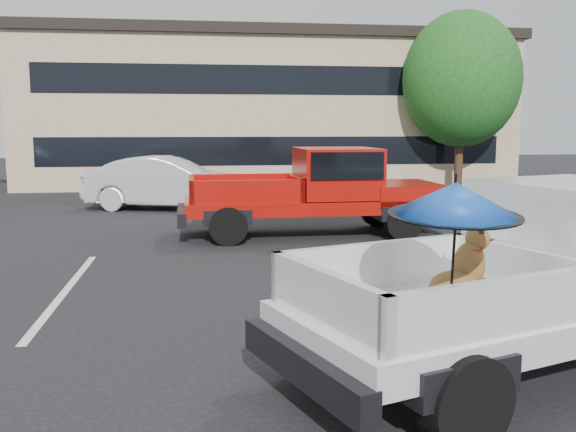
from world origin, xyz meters
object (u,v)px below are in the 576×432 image
Objects in this scene: tree_back at (339,86)px; silver_pickup at (567,264)px; tree_right at (462,80)px; red_pickup at (329,188)px; silver_sedan at (167,183)px.

silver_pickup is (-3.28, -25.80, -3.36)m from tree_back.
tree_back is (-3.00, 8.00, 0.20)m from tree_right.
tree_back reaches higher than silver_pickup.
red_pickup is (-4.09, -17.61, -3.34)m from tree_back.
tree_back is at bearing 110.56° from tree_right.
tree_right reaches higher than silver_pickup.
red_pickup is 1.26× the size of silver_sedan.
tree_back is 1.50× the size of silver_sedan.
tree_back reaches higher than red_pickup.
red_pickup is at bearing -126.41° from tree_right.
silver_pickup reaches higher than silver_sedan.
tree_back is 1.18× the size of silver_pickup.
tree_right is at bearing -52.02° from silver_sedan.
tree_right is at bearing 51.37° from silver_pickup.
tree_back is 1.19× the size of red_pickup.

